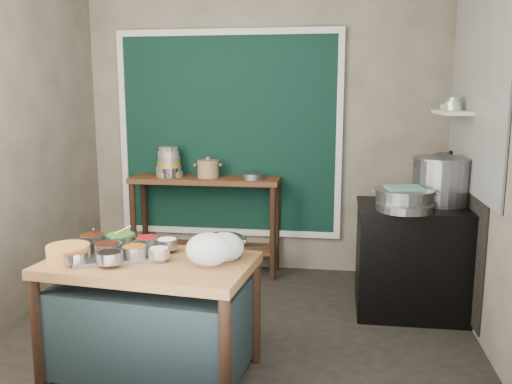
# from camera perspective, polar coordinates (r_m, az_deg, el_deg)

# --- Properties ---
(floor) EXTENTS (3.50, 3.00, 0.02)m
(floor) POSITION_cam_1_polar(r_m,az_deg,el_deg) (4.23, -1.95, -14.27)
(floor) COLOR #29251F
(floor) RESTS_ON ground
(back_wall) EXTENTS (3.50, 0.02, 2.80)m
(back_wall) POSITION_cam_1_polar(r_m,az_deg,el_deg) (5.35, 0.88, 6.56)
(back_wall) COLOR gray
(back_wall) RESTS_ON floor
(left_wall) EXTENTS (0.02, 3.00, 2.80)m
(left_wall) POSITION_cam_1_polar(r_m,az_deg,el_deg) (4.53, -24.64, 4.95)
(left_wall) COLOR gray
(left_wall) RESTS_ON floor
(right_wall) EXTENTS (0.02, 3.00, 2.80)m
(right_wall) POSITION_cam_1_polar(r_m,az_deg,el_deg) (3.94, 24.03, 4.33)
(right_wall) COLOR gray
(right_wall) RESTS_ON floor
(curtain_panel) EXTENTS (2.10, 0.02, 1.90)m
(curtain_panel) POSITION_cam_1_polar(r_m,az_deg,el_deg) (5.37, -2.90, 6.03)
(curtain_panel) COLOR black
(curtain_panel) RESTS_ON back_wall
(curtain_frame) EXTENTS (2.22, 0.03, 2.02)m
(curtain_frame) POSITION_cam_1_polar(r_m,az_deg,el_deg) (5.36, -2.92, 6.02)
(curtain_frame) COLOR beige
(curtain_frame) RESTS_ON back_wall
(tile_panel) EXTENTS (0.02, 1.70, 1.70)m
(tile_panel) POSITION_cam_1_polar(r_m,az_deg,el_deg) (4.45, 22.26, 10.85)
(tile_panel) COLOR #B2B2AA
(tile_panel) RESTS_ON right_wall
(soot_patch) EXTENTS (0.01, 1.30, 1.30)m
(soot_patch) POSITION_cam_1_polar(r_m,az_deg,el_deg) (4.67, 21.07, -3.38)
(soot_patch) COLOR black
(soot_patch) RESTS_ON right_wall
(wall_shelf) EXTENTS (0.22, 0.70, 0.03)m
(wall_shelf) POSITION_cam_1_polar(r_m,az_deg,el_deg) (4.73, 19.95, 7.89)
(wall_shelf) COLOR beige
(wall_shelf) RESTS_ON right_wall
(prep_table) EXTENTS (1.32, 0.85, 0.75)m
(prep_table) POSITION_cam_1_polar(r_m,az_deg,el_deg) (3.51, -10.97, -12.92)
(prep_table) COLOR brown
(prep_table) RESTS_ON floor
(back_counter) EXTENTS (1.45, 0.40, 0.95)m
(back_counter) POSITION_cam_1_polar(r_m,az_deg,el_deg) (5.37, -5.31, -3.47)
(back_counter) COLOR #522E17
(back_counter) RESTS_ON floor
(stove_block) EXTENTS (0.90, 0.68, 0.85)m
(stove_block) POSITION_cam_1_polar(r_m,az_deg,el_deg) (4.58, 16.32, -6.94)
(stove_block) COLOR black
(stove_block) RESTS_ON floor
(stove_top) EXTENTS (0.92, 0.69, 0.03)m
(stove_top) POSITION_cam_1_polar(r_m,az_deg,el_deg) (4.47, 16.60, -1.54)
(stove_top) COLOR black
(stove_top) RESTS_ON stove_block
(condiment_tray) EXTENTS (0.64, 0.56, 0.02)m
(condiment_tray) POSITION_cam_1_polar(r_m,az_deg,el_deg) (3.50, -14.20, -6.41)
(condiment_tray) COLOR gray
(condiment_tray) RESTS_ON prep_table
(condiment_bowls) EXTENTS (0.67, 0.52, 0.08)m
(condiment_bowls) POSITION_cam_1_polar(r_m,az_deg,el_deg) (3.51, -14.49, -5.59)
(condiment_bowls) COLOR gray
(condiment_bowls) RESTS_ON condiment_tray
(yellow_basin) EXTENTS (0.30, 0.30, 0.10)m
(yellow_basin) POSITION_cam_1_polar(r_m,az_deg,el_deg) (3.49, -19.16, -6.08)
(yellow_basin) COLOR #BA7B33
(yellow_basin) RESTS_ON prep_table
(saucepan) EXTENTS (0.25, 0.25, 0.14)m
(saucepan) POSITION_cam_1_polar(r_m,az_deg,el_deg) (3.37, -3.47, -5.78)
(saucepan) COLOR gray
(saucepan) RESTS_ON prep_table
(plastic_bag_a) EXTENTS (0.28, 0.24, 0.20)m
(plastic_bag_a) POSITION_cam_1_polar(r_m,az_deg,el_deg) (3.20, -5.07, -6.05)
(plastic_bag_a) COLOR white
(plastic_bag_a) RESTS_ON prep_table
(plastic_bag_b) EXTENTS (0.27, 0.24, 0.18)m
(plastic_bag_b) POSITION_cam_1_polar(r_m,az_deg,el_deg) (3.29, -3.34, -5.79)
(plastic_bag_b) COLOR white
(plastic_bag_b) RESTS_ON prep_table
(bowl_stack) EXTENTS (0.26, 0.26, 0.29)m
(bowl_stack) POSITION_cam_1_polar(r_m,az_deg,el_deg) (5.37, -9.12, 2.99)
(bowl_stack) COLOR tan
(bowl_stack) RESTS_ON back_counter
(utensil_cup) EXTENTS (0.16, 0.16, 0.09)m
(utensil_cup) POSITION_cam_1_polar(r_m,az_deg,el_deg) (5.31, -9.06, 2.02)
(utensil_cup) COLOR gray
(utensil_cup) RESTS_ON back_counter
(ceramic_crock) EXTENTS (0.26, 0.26, 0.15)m
(ceramic_crock) POSITION_cam_1_polar(r_m,az_deg,el_deg) (5.25, -5.07, 2.33)
(ceramic_crock) COLOR #957051
(ceramic_crock) RESTS_ON back_counter
(wide_bowl) EXTENTS (0.23, 0.23, 0.05)m
(wide_bowl) POSITION_cam_1_polar(r_m,az_deg,el_deg) (5.14, -0.36, 1.67)
(wide_bowl) COLOR gray
(wide_bowl) RESTS_ON back_counter
(stock_pot) EXTENTS (0.51, 0.51, 0.38)m
(stock_pot) POSITION_cam_1_polar(r_m,az_deg,el_deg) (4.54, 18.94, 1.12)
(stock_pot) COLOR gray
(stock_pot) RESTS_ON stove_top
(pot_lid) EXTENTS (0.28, 0.44, 0.43)m
(pot_lid) POSITION_cam_1_polar(r_m,az_deg,el_deg) (4.56, 19.41, 1.42)
(pot_lid) COLOR gray
(pot_lid) RESTS_ON stove_top
(steamer) EXTENTS (0.56, 0.56, 0.15)m
(steamer) POSITION_cam_1_polar(r_m,az_deg,el_deg) (4.30, 15.32, -0.69)
(steamer) COLOR gray
(steamer) RESTS_ON stove_top
(green_cloth) EXTENTS (0.30, 0.25, 0.02)m
(green_cloth) POSITION_cam_1_polar(r_m,az_deg,el_deg) (4.29, 15.38, 0.43)
(green_cloth) COLOR #51906B
(green_cloth) RESTS_ON steamer
(shallow_pan) EXTENTS (0.50, 0.50, 0.06)m
(shallow_pan) POSITION_cam_1_polar(r_m,az_deg,el_deg) (4.23, 15.37, -1.55)
(shallow_pan) COLOR gray
(shallow_pan) RESTS_ON stove_top
(shelf_bowl_stack) EXTENTS (0.13, 0.13, 0.11)m
(shelf_bowl_stack) POSITION_cam_1_polar(r_m,az_deg,el_deg) (4.70, 20.05, 8.66)
(shelf_bowl_stack) COLOR silver
(shelf_bowl_stack) RESTS_ON wall_shelf
(shelf_bowl_green) EXTENTS (0.15, 0.15, 0.05)m
(shelf_bowl_green) POSITION_cam_1_polar(r_m,az_deg,el_deg) (4.91, 19.55, 8.43)
(shelf_bowl_green) COLOR gray
(shelf_bowl_green) RESTS_ON wall_shelf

